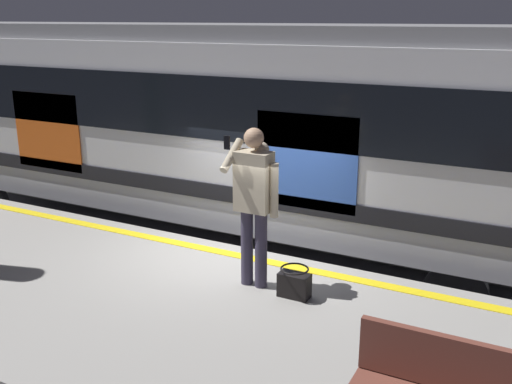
# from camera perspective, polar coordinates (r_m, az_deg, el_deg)

# --- Properties ---
(ground_plane) EXTENTS (24.09, 24.09, 0.00)m
(ground_plane) POSITION_cam_1_polar(r_m,az_deg,el_deg) (8.36, -0.99, -12.14)
(ground_plane) COLOR #3D3D3F
(platform) EXTENTS (14.93, 3.62, 1.06)m
(platform) POSITION_cam_1_polar(r_m,az_deg,el_deg) (6.77, -8.53, -14.65)
(platform) COLOR gray
(platform) RESTS_ON ground
(safety_line) EXTENTS (14.63, 0.16, 0.01)m
(safety_line) POSITION_cam_1_polar(r_m,az_deg,el_deg) (7.66, -2.10, -6.12)
(safety_line) COLOR yellow
(safety_line) RESTS_ON platform
(track_rail_near) EXTENTS (19.41, 0.08, 0.16)m
(track_rail_near) POSITION_cam_1_polar(r_m,az_deg,el_deg) (9.37, 2.85, -8.26)
(track_rail_near) COLOR slate
(track_rail_near) RESTS_ON ground
(track_rail_far) EXTENTS (19.41, 0.08, 0.16)m
(track_rail_far) POSITION_cam_1_polar(r_m,az_deg,el_deg) (10.59, 6.10, -5.31)
(track_rail_far) COLOR slate
(track_rail_far) RESTS_ON ground
(train_carriage) EXTENTS (13.46, 2.88, 3.76)m
(train_carriage) POSITION_cam_1_polar(r_m,az_deg,el_deg) (10.08, -4.40, 7.46)
(train_carriage) COLOR silver
(train_carriage) RESTS_ON ground
(passenger) EXTENTS (0.57, 0.55, 1.84)m
(passenger) POSITION_cam_1_polar(r_m,az_deg,el_deg) (6.47, -0.16, -0.26)
(passenger) COLOR #383347
(passenger) RESTS_ON platform
(handbag) EXTENTS (0.35, 0.32, 0.34)m
(handbag) POSITION_cam_1_polar(r_m,az_deg,el_deg) (6.53, 3.75, -8.89)
(handbag) COLOR black
(handbag) RESTS_ON platform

